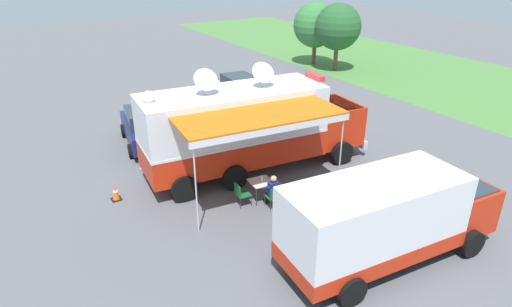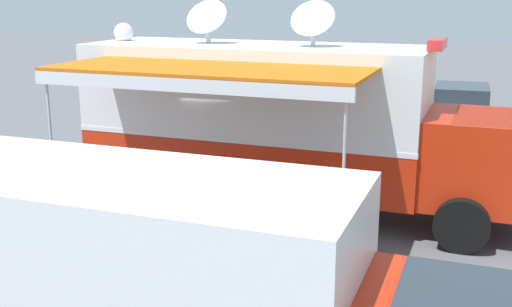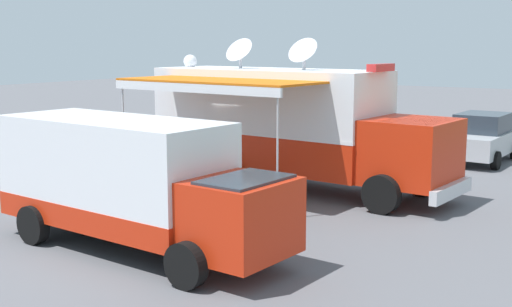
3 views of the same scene
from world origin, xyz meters
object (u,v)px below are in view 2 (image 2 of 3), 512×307
at_px(car_behind_truck, 460,114).
at_px(car_far_corner, 230,119).
at_px(seated_responder, 204,219).
at_px(trash_bin, 339,274).
at_px(support_truck, 168,295).
at_px(water_bottle, 213,199).
at_px(folding_chair_at_table, 200,230).
at_px(command_truck, 288,120).
at_px(folding_table, 211,207).
at_px(folding_chair_beside_table, 169,211).
at_px(folding_chair_spare_by_truck, 261,244).
at_px(traffic_cone, 74,171).

xyz_separation_m(car_behind_truck, car_far_corner, (2.75, -6.65, 0.00)).
relative_size(seated_responder, car_far_corner, 0.28).
height_order(trash_bin, support_truck, support_truck).
xyz_separation_m(water_bottle, folding_chair_at_table, (0.80, 0.04, -0.32)).
relative_size(command_truck, folding_table, 11.14).
height_order(folding_chair_beside_table, seated_responder, seated_responder).
height_order(folding_table, trash_bin, trash_bin).
bearing_deg(car_far_corner, folding_chair_spare_by_truck, 21.36).
bearing_deg(car_far_corner, traffic_cone, -30.97).
relative_size(water_bottle, traffic_cone, 0.39).
distance_m(seated_responder, car_behind_truck, 11.44).
distance_m(command_truck, folding_chair_beside_table, 3.22).
xyz_separation_m(water_bottle, support_truck, (4.79, 1.19, 0.55)).
bearing_deg(folding_chair_at_table, car_behind_truck, 156.41).
xyz_separation_m(water_bottle, seated_responder, (0.61, 0.05, -0.18)).
height_order(folding_chair_beside_table, car_far_corner, car_far_corner).
bearing_deg(trash_bin, folding_table, -123.52).
bearing_deg(command_truck, car_behind_truck, 153.46).
bearing_deg(folding_chair_spare_by_truck, car_behind_truck, 162.58).
bearing_deg(folding_chair_at_table, folding_chair_beside_table, -131.05).
bearing_deg(folding_table, support_truck, 14.37).
relative_size(folding_chair_beside_table, trash_bin, 0.96).
distance_m(folding_chair_at_table, seated_responder, 0.23).
xyz_separation_m(folding_chair_spare_by_truck, traffic_cone, (-3.83, -5.85, -0.23)).
xyz_separation_m(folding_chair_beside_table, trash_bin, (1.77, 3.52, -0.06)).
distance_m(traffic_cone, support_truck, 9.54).
relative_size(folding_table, water_bottle, 3.87).
height_order(folding_table, traffic_cone, folding_table).
bearing_deg(folding_chair_spare_by_truck, folding_chair_beside_table, -117.77).
xyz_separation_m(folding_chair_beside_table, support_truck, (4.79, 2.08, 0.87)).
distance_m(command_truck, car_behind_truck, 8.54).
height_order(folding_table, support_truck, support_truck).
relative_size(trash_bin, car_far_corner, 0.21).
bearing_deg(folding_table, seated_responder, 8.07).
xyz_separation_m(seated_responder, trash_bin, (1.16, 2.59, -0.20)).
bearing_deg(folding_table, command_truck, 157.64).
height_order(seated_responder, trash_bin, seated_responder).
relative_size(folding_table, traffic_cone, 1.50).
bearing_deg(folding_chair_spare_by_truck, command_truck, -174.20).
bearing_deg(folding_table, trash_bin, 56.48).
distance_m(water_bottle, traffic_cone, 5.37).
relative_size(water_bottle, car_far_corner, 0.05).
relative_size(folding_table, seated_responder, 0.69).
xyz_separation_m(folding_chair_at_table, traffic_cone, (-3.51, -4.64, -0.23)).
relative_size(folding_chair_beside_table, car_far_corner, 0.20).
distance_m(traffic_cone, car_behind_truck, 11.73).
distance_m(trash_bin, traffic_cone, 8.52).
xyz_separation_m(command_truck, traffic_cone, (-0.44, -5.50, -1.67)).
bearing_deg(folding_chair_beside_table, command_truck, 141.83).
xyz_separation_m(folding_table, trash_bin, (1.77, 2.67, -0.22)).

